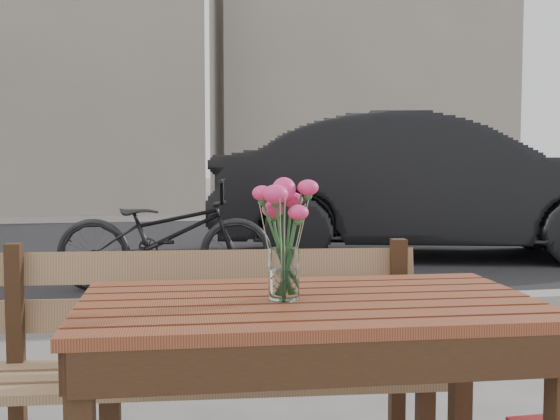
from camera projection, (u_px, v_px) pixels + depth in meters
name	position (u px, v px, depth m)	size (l,w,h in m)	color
street	(176.00, 272.00, 6.63)	(30.00, 8.12, 0.12)	black
backdrop_buildings	(159.00, 46.00, 15.53)	(15.50, 4.00, 8.00)	gray
main_table	(309.00, 344.00, 1.84)	(1.23, 0.76, 0.73)	maroon
main_bench	(212.00, 342.00, 2.23)	(1.40, 0.54, 0.85)	olive
main_vase	(284.00, 224.00, 1.81)	(0.17, 0.17, 0.32)	white
parked_car	(430.00, 186.00, 7.88)	(1.68, 4.82, 1.59)	black
bicycle	(165.00, 235.00, 5.84)	(0.62, 1.79, 0.94)	black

